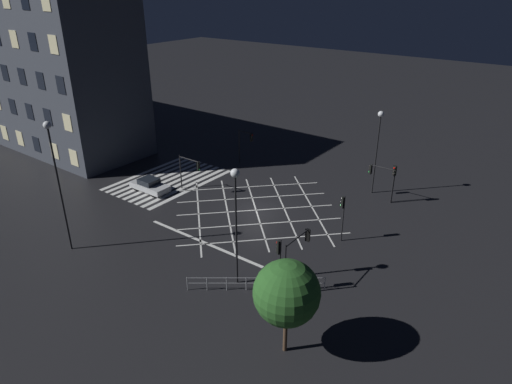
% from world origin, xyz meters
% --- Properties ---
extents(ground_plane, '(200.00, 200.00, 0.00)m').
position_xyz_m(ground_plane, '(0.00, 0.00, 0.00)').
color(ground_plane, black).
extents(road_markings, '(17.89, 24.47, 0.01)m').
position_xyz_m(road_markings, '(0.33, -8.07, 0.00)').
color(road_markings, silver).
rests_on(road_markings, ground_plane).
extents(office_building, '(10.06, 40.78, 18.58)m').
position_xyz_m(office_building, '(0.01, -39.25, 9.29)').
color(office_building, '#3D424C').
rests_on(office_building, ground_plane).
extents(traffic_light_nw_main, '(0.39, 0.36, 3.86)m').
position_xyz_m(traffic_light_nw_main, '(-8.84, 9.42, 2.76)').
color(traffic_light_nw_main, black).
rests_on(traffic_light_nw_main, ground_plane).
extents(traffic_light_median_north, '(0.36, 0.39, 3.98)m').
position_xyz_m(traffic_light_median_north, '(0.20, 8.75, 2.85)').
color(traffic_light_median_north, black).
rests_on(traffic_light_median_north, ground_plane).
extents(traffic_light_median_south, '(0.36, 2.79, 3.60)m').
position_xyz_m(traffic_light_median_south, '(0.60, -7.55, 2.66)').
color(traffic_light_median_south, black).
rests_on(traffic_light_median_south, ground_plane).
extents(traffic_light_sw_cross, '(0.36, 2.05, 4.01)m').
position_xyz_m(traffic_light_sw_cross, '(-8.59, -7.79, 2.93)').
color(traffic_light_sw_cross, black).
rests_on(traffic_light_sw_cross, ground_plane).
extents(traffic_light_ne_main, '(3.09, 0.36, 3.97)m').
position_xyz_m(traffic_light_ne_main, '(7.31, 9.03, 2.95)').
color(traffic_light_ne_main, black).
rests_on(traffic_light_ne_main, ground_plane).
extents(traffic_light_nw_cross, '(0.36, 2.66, 3.41)m').
position_xyz_m(traffic_light_nw_cross, '(-9.13, 7.95, 2.51)').
color(traffic_light_nw_cross, black).
rests_on(traffic_light_nw_cross, ground_plane).
extents(traffic_light_ne_cross, '(0.36, 0.39, 4.11)m').
position_xyz_m(traffic_light_ne_cross, '(8.91, 8.54, 2.93)').
color(traffic_light_ne_cross, black).
rests_on(traffic_light_ne_cross, ground_plane).
extents(street_lamp_east, '(0.59, 0.59, 8.67)m').
position_xyz_m(street_lamp_east, '(9.72, 5.60, 6.52)').
color(street_lamp_east, black).
rests_on(street_lamp_east, ground_plane).
extents(street_lamp_west, '(0.56, 0.56, 8.35)m').
position_xyz_m(street_lamp_west, '(-10.00, 7.03, 6.14)').
color(street_lamp_west, black).
rests_on(street_lamp_west, ground_plane).
extents(street_lamp_far, '(0.56, 0.56, 10.43)m').
position_xyz_m(street_lamp_far, '(14.11, -7.75, 7.44)').
color(street_lamp_far, black).
rests_on(street_lamp_far, ground_plane).
extents(street_tree_near, '(3.72, 3.72, 5.91)m').
position_xyz_m(street_tree_near, '(13.11, 11.85, 4.04)').
color(street_tree_near, '#473323').
rests_on(street_tree_near, ground_plane).
extents(waiting_car, '(1.82, 4.25, 1.30)m').
position_xyz_m(waiting_car, '(2.98, -11.14, 0.60)').
color(waiting_car, '#B7BABC').
rests_on(waiting_car, ground_plane).
extents(pedestrian_railing, '(5.68, 7.60, 1.05)m').
position_xyz_m(pedestrian_railing, '(9.62, 7.18, 0.67)').
color(pedestrian_railing, '#9EA0A5').
rests_on(pedestrian_railing, ground_plane).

